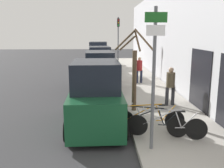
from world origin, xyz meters
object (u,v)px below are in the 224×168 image
object	(u,v)px
bicycle_1	(150,122)
pedestrian_near	(170,84)
signpost	(154,73)
parked_car_0	(96,98)
parked_car_3	(99,55)
bicycle_2	(148,119)
bicycle_0	(166,125)
parked_car_1	(99,73)
parked_car_2	(99,62)
traffic_light	(118,37)
street_tree	(134,72)
pedestrian_far	(139,68)

from	to	relation	value
bicycle_1	pedestrian_near	xyz separation A→B (m)	(1.53, 3.19, 0.61)
signpost	parked_car_0	world-z (taller)	signpost
signpost	parked_car_3	xyz separation A→B (m)	(-1.62, 18.96, -1.19)
bicycle_2	parked_car_0	bearing A→B (deg)	64.54
bicycle_0	bicycle_2	bearing A→B (deg)	50.88
bicycle_2	parked_car_0	size ratio (longest dim) A/B	0.60
parked_car_1	parked_car_2	bearing A→B (deg)	86.25
bicycle_2	traffic_light	distance (m)	13.03
parked_car_0	traffic_light	distance (m)	12.23
bicycle_0	parked_car_1	world-z (taller)	parked_car_1
bicycle_2	signpost	bearing A→B (deg)	173.68
bicycle_0	traffic_light	size ratio (longest dim) A/B	0.54
parked_car_0	pedestrian_near	size ratio (longest dim) A/B	2.41
bicycle_2	parked_car_0	distance (m)	2.01
bicycle_2	parked_car_3	world-z (taller)	parked_car_3
traffic_light	street_tree	bearing A→B (deg)	-90.35
parked_car_1	pedestrian_near	xyz separation A→B (m)	(3.24, -3.71, 0.08)
parked_car_0	street_tree	world-z (taller)	street_tree
parked_car_1	parked_car_2	distance (m)	5.66
bicycle_1	parked_car_1	xyz separation A→B (m)	(-1.71, 6.90, 0.54)
bicycle_0	bicycle_2	size ratio (longest dim) A/B	0.97
bicycle_2	pedestrian_far	distance (m)	8.25
bicycle_2	parked_car_3	xyz separation A→B (m)	(-1.77, 17.61, 0.58)
bicycle_1	parked_car_3	xyz separation A→B (m)	(-1.80, 17.85, 0.59)
signpost	parked_car_2	bearing A→B (deg)	96.34
parked_car_2	street_tree	distance (m)	10.21
signpost	bicycle_0	bearing A→B (deg)	50.92
traffic_light	parked_car_1	bearing A→B (deg)	-104.28
parked_car_1	street_tree	xyz separation A→B (m)	(1.49, -4.41, 0.71)
parked_car_3	bicycle_2	bearing A→B (deg)	-81.88
parked_car_1	traffic_light	bearing A→B (deg)	72.04
signpost	bicycle_0	distance (m)	2.01
pedestrian_near	signpost	bearing A→B (deg)	55.82
parked_car_3	parked_car_2	bearing A→B (deg)	-86.50
signpost	pedestrian_far	world-z (taller)	signpost
pedestrian_far	bicycle_2	bearing A→B (deg)	72.72
street_tree	parked_car_0	bearing A→B (deg)	-137.74
pedestrian_near	parked_car_0	bearing A→B (deg)	20.19
parked_car_2	pedestrian_near	world-z (taller)	parked_car_2
parked_car_0	parked_car_2	size ratio (longest dim) A/B	0.88
parked_car_2	traffic_light	world-z (taller)	traffic_light
parked_car_0	street_tree	bearing A→B (deg)	41.32
bicycle_1	parked_car_1	world-z (taller)	parked_car_1
bicycle_0	parked_car_2	size ratio (longest dim) A/B	0.51
bicycle_2	parked_car_0	world-z (taller)	parked_car_0
bicycle_0	bicycle_1	world-z (taller)	bicycle_0
bicycle_0	parked_car_0	size ratio (longest dim) A/B	0.58
bicycle_2	pedestrian_near	xyz separation A→B (m)	(1.57, 2.95, 0.60)
parked_car_1	street_tree	distance (m)	4.71
pedestrian_near	parked_car_3	bearing A→B (deg)	-89.72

